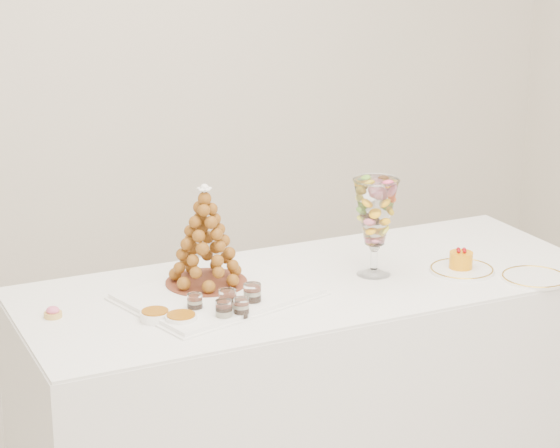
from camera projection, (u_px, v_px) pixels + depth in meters
name	position (u px, v px, depth m)	size (l,w,h in m)	color
buffet_table	(312.00, 383.00, 3.77)	(2.00, 0.85, 0.75)	white
lace_tray	(218.00, 294.00, 3.52)	(0.56, 0.42, 0.02)	white
macaron_vase	(375.00, 213.00, 3.67)	(0.15, 0.15, 0.33)	white
cake_plate	(462.00, 270.00, 3.76)	(0.22, 0.22, 0.01)	white
spare_plate	(534.00, 278.00, 3.68)	(0.23, 0.23, 0.01)	white
pink_tart	(53.00, 313.00, 3.36)	(0.06, 0.06, 0.04)	tan
verrine_a	(195.00, 304.00, 3.38)	(0.05, 0.05, 0.06)	white
verrine_b	(228.00, 301.00, 3.39)	(0.06, 0.06, 0.08)	white
verrine_c	(252.00, 295.00, 3.43)	(0.06, 0.06, 0.08)	white
verrine_d	(224.00, 311.00, 3.32)	(0.05, 0.05, 0.07)	white
verrine_e	(241.00, 309.00, 3.34)	(0.05, 0.05, 0.07)	white
ramekin_back	(155.00, 316.00, 3.33)	(0.09, 0.09, 0.03)	white
ramekin_front	(181.00, 320.00, 3.30)	(0.10, 0.10, 0.03)	white
croquembouche	(205.00, 236.00, 3.55)	(0.27, 0.27, 0.34)	brown
mousse_cake	(461.00, 260.00, 3.76)	(0.08, 0.08, 0.07)	orange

